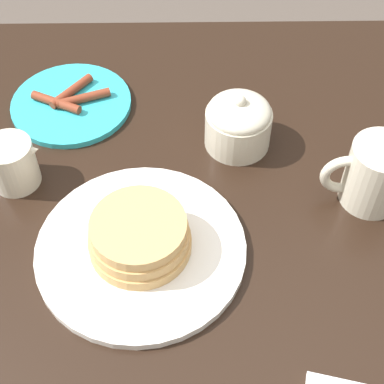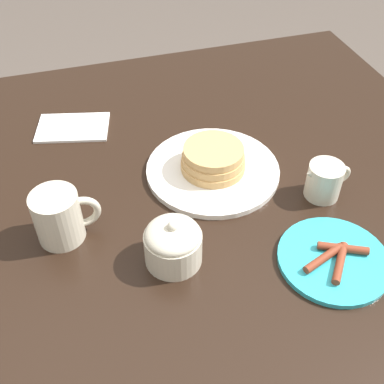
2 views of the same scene
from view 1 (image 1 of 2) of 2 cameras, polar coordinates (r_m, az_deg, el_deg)
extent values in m
cube|color=black|center=(0.78, -4.89, -6.86)|extent=(1.11, 1.03, 0.03)
cube|color=black|center=(1.42, 17.29, 0.95)|extent=(0.07, 0.07, 0.72)
cylinder|color=white|center=(0.77, -5.01, -5.54)|extent=(0.27, 0.27, 0.01)
cylinder|color=tan|center=(0.75, -5.09, -4.93)|extent=(0.13, 0.13, 0.02)
cylinder|color=tan|center=(0.74, -5.18, -4.18)|extent=(0.13, 0.13, 0.02)
cylinder|color=tan|center=(0.73, -5.27, -3.41)|extent=(0.12, 0.12, 0.02)
cylinder|color=#2DADBC|center=(0.97, -11.62, 8.37)|extent=(0.19, 0.19, 0.01)
cylinder|color=brown|center=(0.95, -10.48, 8.95)|extent=(0.09, 0.04, 0.01)
cylinder|color=brown|center=(0.95, -13.04, 8.46)|extent=(0.08, 0.05, 0.01)
cylinder|color=brown|center=(0.97, -11.61, 9.57)|extent=(0.06, 0.08, 0.01)
cylinder|color=beige|center=(0.82, 17.42, 1.64)|extent=(0.08, 0.08, 0.10)
torus|color=beige|center=(0.81, 14.63, 1.63)|extent=(0.07, 0.01, 0.07)
cylinder|color=brown|center=(0.79, 18.10, 3.57)|extent=(0.07, 0.07, 0.00)
cylinder|color=beige|center=(0.85, -17.05, 2.63)|extent=(0.07, 0.07, 0.07)
cone|color=beige|center=(0.82, -15.43, 3.87)|extent=(0.03, 0.03, 0.04)
cylinder|color=beige|center=(0.87, 4.47, 6.18)|extent=(0.10, 0.10, 0.06)
ellipsoid|color=beige|center=(0.85, 4.61, 7.77)|extent=(0.09, 0.09, 0.03)
sphere|color=beige|center=(0.84, 4.69, 8.75)|extent=(0.02, 0.02, 0.02)
camera|label=2|loc=(1.14, 14.34, 50.34)|focal=45.00mm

